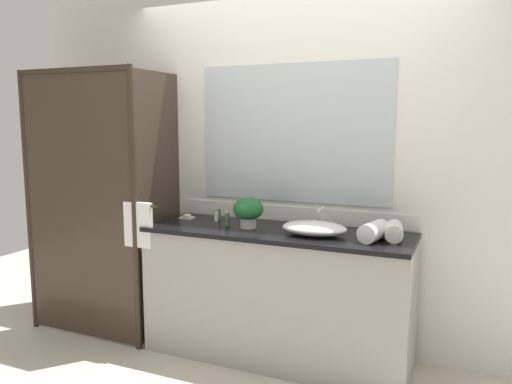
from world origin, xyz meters
The scene contains 13 objects.
ground_plane centered at (0.00, 0.00, 0.00)m, with size 8.00×8.00×0.00m, color beige.
wall_back_with_mirror centered at (0.00, 0.34, 1.31)m, with size 4.40×0.06×2.60m.
vanity_cabinet centered at (0.00, 0.01, 0.45)m, with size 1.80×0.58×0.90m.
shower_enclosure centered at (-1.28, -0.19, 1.02)m, with size 1.20×0.59×2.00m.
sink_basin centered at (0.27, -0.03, 0.94)m, with size 0.42×0.29×0.09m, color white.
faucet centered at (0.27, 0.16, 0.95)m, with size 0.17×0.14×0.15m.
potted_plant centered at (-0.21, -0.01, 1.02)m, with size 0.21×0.21×0.21m.
soap_dish centered at (-0.76, 0.11, 0.91)m, with size 0.10×0.07×0.04m.
amenity_bottle_body_wash centered at (-0.52, 0.17, 0.94)m, with size 0.03×0.03×0.08m.
amenity_bottle_shampoo centered at (-0.37, 0.00, 0.95)m, with size 0.03×0.03×0.10m.
amenity_bottle_lotion centered at (-0.52, 0.11, 0.94)m, with size 0.03×0.03×0.09m.
rolled_towel_near_edge centered at (0.76, 0.03, 0.95)m, with size 0.11×0.11×0.22m, color white.
rolled_towel_middle centered at (0.65, -0.05, 0.96)m, with size 0.12×0.12×0.23m, color white.
Camera 1 is at (1.18, -3.05, 1.62)m, focal length 35.03 mm.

